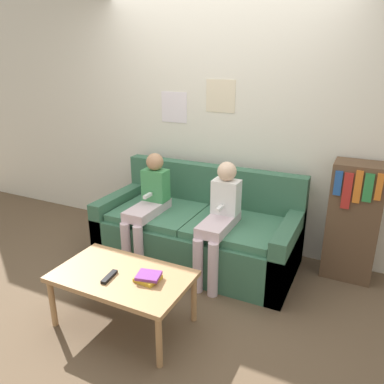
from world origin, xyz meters
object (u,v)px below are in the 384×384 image
(couch, at_px, (198,232))
(coffee_table, at_px, (122,279))
(tv_remote, at_px, (109,277))
(person_left, at_px, (148,204))
(bookshelf, at_px, (353,221))
(person_right, at_px, (219,217))

(couch, height_order, coffee_table, couch)
(couch, height_order, tv_remote, couch)
(person_left, bearing_deg, bookshelf, 17.14)
(person_left, distance_m, person_right, 0.74)
(coffee_table, bearing_deg, tv_remote, -121.84)
(couch, distance_m, tv_remote, 1.23)
(person_left, distance_m, tv_remote, 1.05)
(tv_remote, bearing_deg, person_left, 100.12)
(couch, relative_size, coffee_table, 1.91)
(person_right, bearing_deg, person_left, -179.89)
(person_left, height_order, bookshelf, bookshelf)
(coffee_table, distance_m, bookshelf, 2.07)
(person_left, bearing_deg, tv_remote, -73.38)
(coffee_table, bearing_deg, person_right, 66.84)
(person_right, height_order, bookshelf, bookshelf)
(person_right, xyz_separation_m, bookshelf, (1.06, 0.55, -0.06))
(couch, bearing_deg, person_left, -152.90)
(tv_remote, bearing_deg, person_right, 59.57)
(person_left, relative_size, person_right, 1.00)
(coffee_table, height_order, tv_remote, tv_remote)
(couch, bearing_deg, person_right, -35.53)
(tv_remote, relative_size, bookshelf, 0.16)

